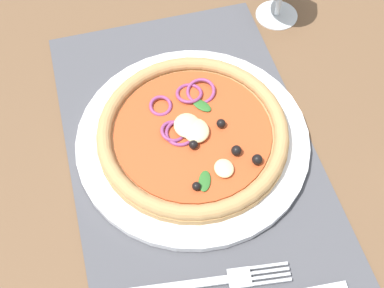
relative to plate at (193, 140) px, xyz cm
name	(u,v)px	position (x,y,z in cm)	size (l,w,h in cm)	color
ground_plane	(193,164)	(2.21, -0.51, -2.14)	(190.00, 140.00, 2.40)	brown
placemat	(193,158)	(2.21, -0.51, -0.74)	(50.16, 30.59, 0.40)	#4C4C51
plate	(193,140)	(0.00, 0.00, 0.00)	(29.54, 29.54, 1.08)	white
pizza	(193,132)	(-0.02, 0.02, 1.62)	(23.98, 23.98, 2.58)	tan
fork	(218,281)	(18.13, -2.07, -0.32)	(3.87, 18.04, 0.44)	silver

